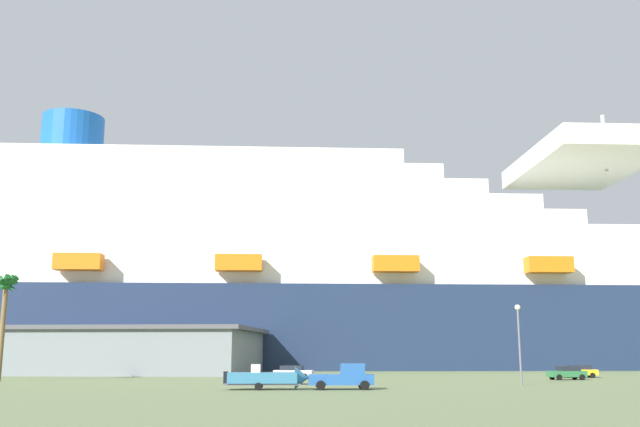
% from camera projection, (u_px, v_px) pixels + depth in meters
% --- Properties ---
extents(ground_plane, '(600.00, 600.00, 0.00)m').
position_uv_depth(ground_plane, '(285.00, 374.00, 105.48)').
color(ground_plane, '#66754C').
extents(cruise_ship, '(278.33, 45.28, 59.52)m').
position_uv_depth(cruise_ship, '(243.00, 285.00, 139.90)').
color(cruise_ship, '#1E2D4C').
rests_on(cruise_ship, ground_plane).
extents(terminal_building, '(52.17, 31.93, 6.83)m').
position_uv_depth(terminal_building, '(93.00, 351.00, 108.59)').
color(terminal_building, slate).
rests_on(terminal_building, ground_plane).
extents(pickup_truck, '(5.66, 2.43, 2.20)m').
position_uv_depth(pickup_truck, '(344.00, 377.00, 61.67)').
color(pickup_truck, '#2659A5').
rests_on(pickup_truck, ground_plane).
extents(small_boat_on_trailer, '(8.31, 2.43, 2.15)m').
position_uv_depth(small_boat_on_trailer, '(271.00, 378.00, 61.41)').
color(small_boat_on_trailer, '#595960').
rests_on(small_boat_on_trailer, ground_plane).
extents(palm_tree, '(2.95, 2.95, 11.91)m').
position_uv_depth(palm_tree, '(5.00, 296.00, 80.96)').
color(palm_tree, brown).
rests_on(palm_tree, ground_plane).
extents(street_lamp, '(0.56, 0.56, 7.88)m').
position_uv_depth(street_lamp, '(519.00, 332.00, 71.01)').
color(street_lamp, slate).
rests_on(street_lamp, ground_plane).
extents(parked_car_silver_sedan, '(4.98, 2.62, 1.58)m').
position_uv_depth(parked_car_silver_sedan, '(293.00, 372.00, 86.81)').
color(parked_car_silver_sedan, silver).
rests_on(parked_car_silver_sedan, ground_plane).
extents(parked_car_green_wagon, '(4.48, 2.47, 1.58)m').
position_uv_depth(parked_car_green_wagon, '(567.00, 373.00, 83.32)').
color(parked_car_green_wagon, '#2D723F').
rests_on(parked_car_green_wagon, ground_plane).
extents(parked_car_yellow_taxi, '(4.59, 2.42, 1.58)m').
position_uv_depth(parked_car_yellow_taxi, '(579.00, 371.00, 90.33)').
color(parked_car_yellow_taxi, yellow).
rests_on(parked_car_yellow_taxi, ground_plane).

